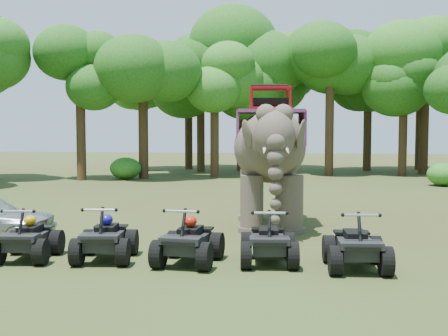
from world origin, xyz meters
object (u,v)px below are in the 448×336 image
(elephant, at_px, (270,155))
(atv_4, at_px, (356,239))
(atv_0, at_px, (28,233))
(atv_2, at_px, (189,235))
(atv_1, at_px, (105,232))
(atv_3, at_px, (269,235))

(elephant, bearing_deg, atv_4, -73.44)
(atv_0, xyz_separation_m, atv_2, (3.74, 0.07, 0.03))
(atv_1, bearing_deg, atv_4, -7.92)
(atv_1, distance_m, atv_3, 3.72)
(atv_0, xyz_separation_m, atv_3, (5.50, 0.31, 0.01))
(elephant, xyz_separation_m, atv_3, (0.20, -4.81, -1.56))
(atv_1, xyz_separation_m, atv_4, (5.60, -0.12, 0.01))
(atv_1, relative_size, atv_3, 1.02)
(atv_0, relative_size, atv_3, 0.98)
(atv_0, height_order, atv_3, atv_3)
(elephant, distance_m, atv_4, 5.70)
(elephant, distance_m, atv_1, 6.28)
(atv_0, distance_m, atv_3, 5.51)
(atv_2, xyz_separation_m, atv_3, (1.77, 0.25, -0.02))
(elephant, xyz_separation_m, atv_2, (-1.57, -5.06, -1.54))
(atv_0, relative_size, atv_4, 0.95)
(atv_2, bearing_deg, atv_0, -173.69)
(atv_1, bearing_deg, atv_3, -4.36)
(atv_1, bearing_deg, atv_2, -9.47)
(atv_4, bearing_deg, atv_2, 176.25)
(atv_1, bearing_deg, atv_0, 178.47)
(atv_1, relative_size, atv_4, 0.99)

